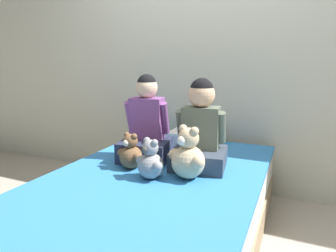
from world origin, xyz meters
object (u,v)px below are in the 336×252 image
(child_on_left, at_px, (146,127))
(bed, at_px, (157,209))
(pillow_at_headboard, at_px, (196,138))
(teddy_bear_between_children, at_px, (151,162))
(child_on_right, at_px, (200,131))
(teddy_bear_held_by_left_child, at_px, (131,153))
(teddy_bear_held_by_right_child, at_px, (188,156))

(child_on_left, bearing_deg, bed, -61.07)
(bed, height_order, pillow_at_headboard, pillow_at_headboard)
(child_on_left, xyz_separation_m, teddy_bear_between_children, (0.21, -0.35, -0.13))
(bed, distance_m, child_on_left, 0.59)
(child_on_right, height_order, teddy_bear_held_by_left_child, child_on_right)
(child_on_left, bearing_deg, pillow_at_headboard, 58.89)
(child_on_right, relative_size, teddy_bear_held_by_right_child, 1.82)
(bed, distance_m, child_on_right, 0.60)
(child_on_right, xyz_separation_m, teddy_bear_held_by_right_child, (0.00, -0.25, -0.11))
(bed, relative_size, child_on_left, 3.17)
(teddy_bear_held_by_left_child, bearing_deg, teddy_bear_between_children, -13.26)
(teddy_bear_held_by_right_child, height_order, teddy_bear_between_children, teddy_bear_held_by_right_child)
(child_on_left, bearing_deg, child_on_right, -9.22)
(bed, relative_size, teddy_bear_held_by_left_child, 8.00)
(child_on_right, distance_m, pillow_at_headboard, 0.60)
(teddy_bear_held_by_right_child, bearing_deg, pillow_at_headboard, 129.38)
(child_on_left, height_order, teddy_bear_between_children, child_on_left)
(child_on_left, height_order, teddy_bear_held_by_left_child, child_on_left)
(teddy_bear_held_by_left_child, bearing_deg, bed, 8.01)
(bed, height_order, child_on_left, child_on_left)
(child_on_left, distance_m, pillow_at_headboard, 0.60)
(child_on_left, distance_m, teddy_bear_held_by_left_child, 0.27)
(bed, xyz_separation_m, teddy_bear_held_by_left_child, (-0.20, 0.02, 0.35))
(teddy_bear_held_by_left_child, relative_size, teddy_bear_held_by_right_child, 0.75)
(child_on_right, bearing_deg, teddy_bear_held_by_left_child, -157.51)
(teddy_bear_held_by_right_child, bearing_deg, teddy_bear_between_children, -129.80)
(teddy_bear_between_children, bearing_deg, child_on_right, 81.48)
(teddy_bear_held_by_right_child, height_order, pillow_at_headboard, teddy_bear_held_by_right_child)
(child_on_left, relative_size, teddy_bear_between_children, 2.43)
(pillow_at_headboard, bearing_deg, child_on_right, -68.88)
(child_on_left, xyz_separation_m, pillow_at_headboard, (0.21, 0.53, -0.18))
(child_on_left, height_order, teddy_bear_held_by_right_child, child_on_left)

